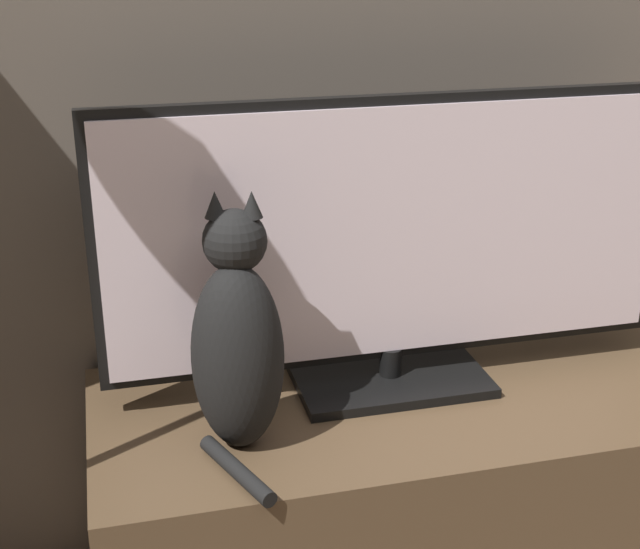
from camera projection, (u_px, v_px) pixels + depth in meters
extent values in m
cube|color=brown|center=(417.00, 495.00, 1.84)|extent=(1.28, 0.54, 0.47)
cube|color=black|center=(390.00, 378.00, 1.79)|extent=(0.38, 0.23, 0.02)
cylinder|color=black|center=(390.00, 361.00, 1.78)|extent=(0.04, 0.04, 0.06)
cube|color=black|center=(393.00, 232.00, 1.69)|extent=(1.13, 0.02, 0.52)
cube|color=silver|center=(396.00, 234.00, 1.67)|extent=(1.09, 0.01, 0.48)
ellipsoid|color=black|center=(238.00, 358.00, 1.53)|extent=(0.19, 0.18, 0.34)
ellipsoid|color=silver|center=(240.00, 353.00, 1.58)|extent=(0.10, 0.07, 0.19)
sphere|color=black|center=(235.00, 241.00, 1.48)|extent=(0.13, 0.13, 0.11)
cone|color=black|center=(215.00, 204.00, 1.45)|extent=(0.04, 0.04, 0.04)
cone|color=black|center=(252.00, 204.00, 1.45)|extent=(0.04, 0.04, 0.04)
cylinder|color=black|center=(237.00, 470.00, 1.49)|extent=(0.10, 0.20, 0.03)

